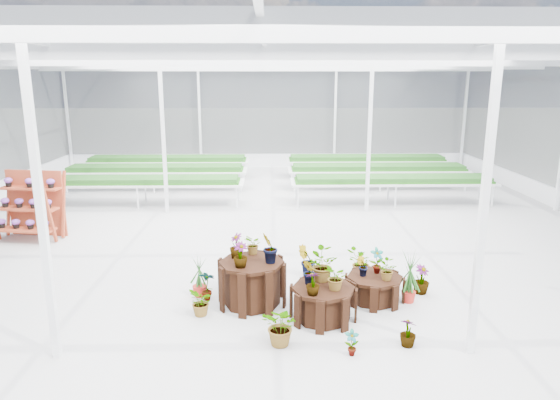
{
  "coord_description": "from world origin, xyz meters",
  "views": [
    {
      "loc": [
        0.07,
        -10.53,
        3.9
      ],
      "look_at": [
        0.3,
        0.16,
        1.3
      ],
      "focal_mm": 32.0,
      "sensor_mm": 36.0,
      "label": 1
    }
  ],
  "objects_px": {
    "plinth_mid": "(323,303)",
    "plinth_low": "(374,288)",
    "plinth_tall": "(252,283)",
    "shelf_rack": "(28,206)"
  },
  "relations": [
    {
      "from": "shelf_rack",
      "to": "plinth_mid",
      "type": "bearing_deg",
      "value": -24.24
    },
    {
      "from": "plinth_mid",
      "to": "plinth_low",
      "type": "height_order",
      "value": "plinth_mid"
    },
    {
      "from": "plinth_tall",
      "to": "shelf_rack",
      "type": "height_order",
      "value": "shelf_rack"
    },
    {
      "from": "plinth_mid",
      "to": "shelf_rack",
      "type": "height_order",
      "value": "shelf_rack"
    },
    {
      "from": "shelf_rack",
      "to": "plinth_tall",
      "type": "bearing_deg",
      "value": -25.47
    },
    {
      "from": "plinth_tall",
      "to": "plinth_low",
      "type": "distance_m",
      "value": 2.21
    },
    {
      "from": "plinth_low",
      "to": "shelf_rack",
      "type": "relative_size",
      "value": 0.61
    },
    {
      "from": "plinth_tall",
      "to": "shelf_rack",
      "type": "relative_size",
      "value": 0.7
    },
    {
      "from": "plinth_low",
      "to": "shelf_rack",
      "type": "xyz_separation_m",
      "value": [
        -7.84,
        3.71,
        0.61
      ]
    },
    {
      "from": "shelf_rack",
      "to": "plinth_low",
      "type": "bearing_deg",
      "value": -16.76
    }
  ]
}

